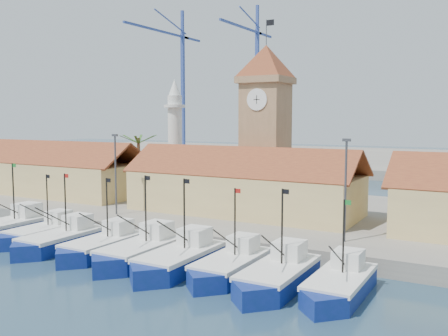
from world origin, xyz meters
The scene contains 20 objects.
ground centered at (0.00, 0.00, 0.00)m, with size 400.00×400.00×0.00m, color #1B3648.
quay centered at (0.00, 24.00, 0.75)m, with size 140.00×32.00×1.50m, color gray.
terminal centered at (0.00, 110.00, 1.00)m, with size 240.00×80.00×2.00m, color gray.
boat_0 centered at (-18.83, 2.87, 0.83)m, with size 3.88×10.63×8.04m.
boat_1 centered at (-14.17, 3.33, 0.73)m, with size 3.39×9.29×7.03m.
boat_2 centered at (-10.13, 1.88, 0.77)m, with size 3.61×9.90×7.49m.
boat_3 centered at (-5.22, 2.22, 0.76)m, with size 3.53×9.67×7.31m.
boat_4 centered at (-0.86, 2.20, 0.81)m, with size 3.77×10.33×7.82m.
boat_5 centered at (3.38, 1.82, 0.81)m, with size 3.78×10.35×7.83m.
boat_6 centered at (7.72, 2.50, 0.75)m, with size 3.49×9.56×7.23m.
boat_7 centered at (11.93, 1.87, 0.78)m, with size 3.66×10.01×7.58m.
boat_8 centered at (16.37, 2.33, 0.73)m, with size 3.40×9.31×7.05m.
hall_left centered at (-32.00, 20.00, 3.99)m, with size 31.20×10.13×7.61m.
hall_center centered at (0.00, 20.00, 3.99)m, with size 27.04×10.13×7.61m.
clock_tower centered at (0.00, 26.00, 11.96)m, with size 5.80×5.80×22.70m.
minaret centered at (-15.00, 28.00, 9.73)m, with size 3.00×3.00×16.30m.
palm_tree centered at (-20.00, 26.00, 6.25)m, with size 5.60×5.03×8.39m.
lamp_posts centered at (0.50, 12.00, 6.48)m, with size 80.70×0.25×9.03m.
crane_blue_far centered at (-63.28, 99.86, 26.73)m, with size 1.00×37.86×43.80m.
crane_blue_near centered at (-40.27, 106.65, 26.50)m, with size 1.00×32.69×44.15m.
Camera 1 is at (25.69, -30.52, 12.20)m, focal length 40.00 mm.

